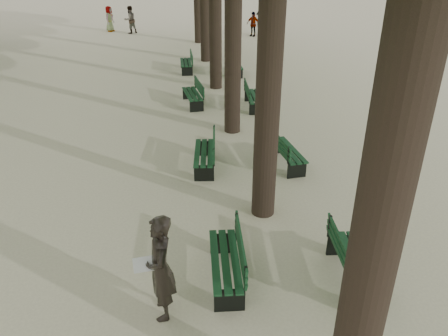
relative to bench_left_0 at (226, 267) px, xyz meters
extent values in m
plane|color=beige|center=(-0.37, -0.85, -0.27)|extent=(120.00, 120.00, 0.00)
cylinder|color=#33261C|center=(1.13, -2.85, 3.48)|extent=(0.52, 0.52, 7.50)
cylinder|color=#33261C|center=(1.13, 2.15, 3.48)|extent=(0.52, 0.52, 7.50)
cylinder|color=#33261C|center=(1.13, 7.15, 3.48)|extent=(0.52, 0.52, 7.50)
cube|color=black|center=(-0.02, 0.00, -0.05)|extent=(0.62, 1.83, 0.45)
cube|color=black|center=(-0.02, 0.00, 0.18)|extent=(0.64, 1.83, 0.04)
cube|color=black|center=(0.26, -0.01, 0.45)|extent=(0.14, 1.80, 0.40)
cube|color=black|center=(-0.02, 4.59, -0.05)|extent=(0.71, 1.85, 0.45)
cube|color=black|center=(-0.02, 4.59, 0.18)|extent=(0.73, 1.85, 0.04)
cube|color=black|center=(0.26, 4.56, 0.45)|extent=(0.23, 1.79, 0.40)
cube|color=black|center=(-0.02, 9.94, -0.05)|extent=(0.73, 1.85, 0.45)
cube|color=black|center=(-0.02, 9.94, 0.18)|extent=(0.75, 1.85, 0.04)
cube|color=black|center=(0.26, 9.97, 0.45)|extent=(0.26, 1.79, 0.40)
cube|color=black|center=(-0.02, 15.02, -0.05)|extent=(0.52, 1.80, 0.45)
cube|color=black|center=(-0.02, 15.02, 0.18)|extent=(0.54, 1.80, 0.04)
cube|color=black|center=(0.26, 15.02, 0.45)|extent=(0.04, 1.80, 0.40)
cube|color=black|center=(2.28, -0.34, -0.05)|extent=(0.66, 1.84, 0.45)
cube|color=black|center=(2.28, -0.34, 0.18)|extent=(0.68, 1.84, 0.04)
cube|color=black|center=(2.00, -0.32, 0.45)|extent=(0.18, 1.80, 0.40)
cube|color=black|center=(2.28, 4.47, -0.05)|extent=(0.74, 1.85, 0.45)
cube|color=black|center=(2.28, 4.47, 0.18)|extent=(0.76, 1.85, 0.04)
cube|color=black|center=(2.01, 4.44, 0.45)|extent=(0.26, 1.79, 0.40)
cube|color=black|center=(2.28, 9.34, -0.05)|extent=(0.62, 1.83, 0.45)
cube|color=black|center=(2.28, 9.34, 0.18)|extent=(0.64, 1.83, 0.04)
cube|color=black|center=(2.00, 9.36, 0.45)|extent=(0.15, 1.80, 0.40)
cube|color=black|center=(2.28, 14.24, -0.05)|extent=(0.52, 1.80, 0.45)
cube|color=black|center=(2.28, 14.24, 0.18)|extent=(0.54, 1.80, 0.04)
cube|color=black|center=(2.00, 14.24, 0.45)|extent=(0.04, 1.80, 0.40)
imported|color=black|center=(-1.13, -0.69, 0.67)|extent=(0.41, 0.77, 1.88)
cube|color=white|center=(-1.38, -0.69, 0.78)|extent=(0.37, 0.29, 0.12)
imported|color=#262628|center=(5.46, 24.14, 0.52)|extent=(0.35, 1.04, 1.59)
imported|color=#262628|center=(-3.35, 25.97, 0.64)|extent=(0.93, 0.81, 1.82)
imported|color=#262628|center=(4.91, 23.84, 0.52)|extent=(0.92, 0.83, 1.58)
imported|color=#262628|center=(-4.86, 26.94, 0.59)|extent=(0.64, 0.91, 1.72)
camera|label=1|loc=(-0.81, -6.18, 5.21)|focal=35.00mm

